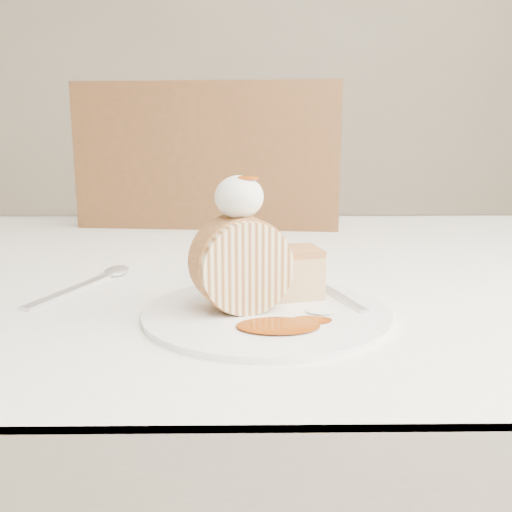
{
  "coord_description": "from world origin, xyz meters",
  "views": [
    {
      "loc": [
        0.03,
        -0.55,
        0.92
      ],
      "look_at": [
        0.04,
        -0.02,
        0.81
      ],
      "focal_mm": 40.0,
      "sensor_mm": 36.0,
      "label": 1
    }
  ],
  "objects": [
    {
      "name": "chair_far",
      "position": [
        -0.03,
        0.61,
        0.58
      ],
      "size": [
        0.53,
        0.53,
        1.01
      ],
      "rotation": [
        0.0,
        0.0,
        3.03
      ],
      "color": "brown",
      "rests_on": "ground"
    },
    {
      "name": "caramel_pool",
      "position": [
        0.05,
        -0.08,
        0.76
      ],
      "size": [
        0.08,
        0.06,
        0.0
      ],
      "primitive_type": null,
      "rotation": [
        0.0,
        0.0,
        0.22
      ],
      "color": "#7C2F05",
      "rests_on": "plate"
    },
    {
      "name": "table",
      "position": [
        0.0,
        0.2,
        0.66
      ],
      "size": [
        1.4,
        0.9,
        0.75
      ],
      "color": "white",
      "rests_on": "ground"
    },
    {
      "name": "cake_chunk",
      "position": [
        0.08,
        0.02,
        0.78
      ],
      "size": [
        0.06,
        0.06,
        0.04
      ],
      "primitive_type": "cube",
      "rotation": [
        0.0,
        0.0,
        0.22
      ],
      "color": "#C38549",
      "rests_on": "plate"
    },
    {
      "name": "fork",
      "position": [
        0.12,
        0.0,
        0.76
      ],
      "size": [
        0.06,
        0.14,
        0.0
      ],
      "primitive_type": "cube",
      "rotation": [
        0.0,
        0.0,
        0.31
      ],
      "color": "silver",
      "rests_on": "plate"
    },
    {
      "name": "caramel_drizzle",
      "position": [
        0.03,
        -0.03,
        0.89
      ],
      "size": [
        0.02,
        0.02,
        0.01
      ],
      "primitive_type": "ellipsoid",
      "color": "#7C2F05",
      "rests_on": "whipped_cream"
    },
    {
      "name": "spoon",
      "position": [
        -0.17,
        0.05,
        0.75
      ],
      "size": [
        0.08,
        0.17,
        0.0
      ],
      "primitive_type": "cube",
      "rotation": [
        0.0,
        0.0,
        -0.35
      ],
      "color": "silver",
      "rests_on": "table"
    },
    {
      "name": "whipped_cream",
      "position": [
        0.02,
        -0.03,
        0.86
      ],
      "size": [
        0.05,
        0.05,
        0.04
      ],
      "primitive_type": "ellipsoid",
      "color": "white",
      "rests_on": "roulade_slice"
    },
    {
      "name": "plate",
      "position": [
        0.05,
        -0.03,
        0.75
      ],
      "size": [
        0.28,
        0.28,
        0.01
      ],
      "primitive_type": "cylinder",
      "rotation": [
        0.0,
        0.0,
        0.22
      ],
      "color": "white",
      "rests_on": "table"
    },
    {
      "name": "roulade_slice",
      "position": [
        0.02,
        -0.03,
        0.8
      ],
      "size": [
        0.1,
        0.07,
        0.09
      ],
      "primitive_type": "cylinder",
      "rotation": [
        1.57,
        0.0,
        0.34
      ],
      "color": "beige",
      "rests_on": "plate"
    }
  ]
}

